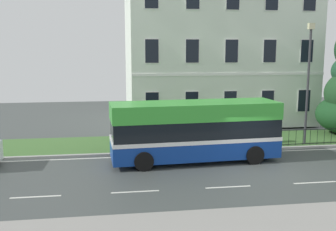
{
  "coord_description": "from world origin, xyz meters",
  "views": [
    {
      "loc": [
        -6.87,
        -17.38,
        5.82
      ],
      "look_at": [
        -3.82,
        3.69,
        2.26
      ],
      "focal_mm": 41.88,
      "sensor_mm": 36.0,
      "label": 1
    }
  ],
  "objects": [
    {
      "name": "iron_verge_railing",
      "position": [
        1.57,
        4.4,
        0.62
      ],
      "size": [
        12.47,
        0.04,
        0.97
      ],
      "color": "black",
      "rests_on": "ground_plane"
    },
    {
      "name": "georgian_townhouse",
      "position": [
        1.57,
        14.98,
        7.29
      ],
      "size": [
        14.41,
        10.79,
        14.26
      ],
      "color": "silver",
      "rests_on": "ground_plane"
    },
    {
      "name": "ground_plane",
      "position": [
        0.0,
        0.81,
        -0.02
      ],
      "size": [
        60.0,
        56.0,
        0.18
      ],
      "color": "#404544"
    },
    {
      "name": "street_lamp_post",
      "position": [
        4.91,
        4.84,
        4.26
      ],
      "size": [
        0.36,
        0.24,
        7.28
      ],
      "color": "#333338",
      "rests_on": "ground_plane"
    },
    {
      "name": "litter_bin",
      "position": [
        3.06,
        5.36,
        0.67
      ],
      "size": [
        0.52,
        0.52,
        1.09
      ],
      "color": "#23472D",
      "rests_on": "ground_plane"
    },
    {
      "name": "single_decker_bus",
      "position": [
        -2.58,
        2.38,
        1.66
      ],
      "size": [
        8.93,
        3.07,
        3.15
      ],
      "rotation": [
        0.0,
        0.0,
        0.06
      ],
      "color": "navy",
      "rests_on": "ground_plane"
    }
  ]
}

